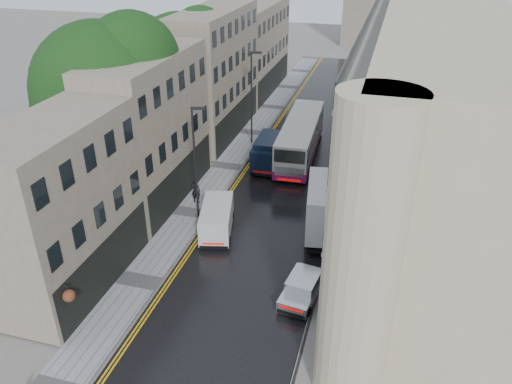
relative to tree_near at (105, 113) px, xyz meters
The scene contains 15 objects.
road 16.14m from the tree_near, 30.96° to the left, with size 9.00×85.00×0.02m, color black.
left_sidewalk 12.16m from the tree_near, 48.44° to the left, with size 2.70×85.00×0.12m, color gray.
right_sidewalk 20.59m from the tree_near, 22.73° to the left, with size 1.80×85.00×0.12m, color slate.
old_shop_row 10.50m from the tree_near, 73.04° to the left, with size 4.50×56.00×12.00m, color gray, non-canonical shape.
modern_block 23.58m from the tree_near, 14.74° to the left, with size 8.00×40.00×14.00m, color tan, non-canonical shape.
tree_near is the anchor object (origin of this frame).
tree_far 13.02m from the tree_near, 88.68° to the left, with size 9.24×9.24×12.46m, color black, non-canonical shape.
cream_bus 14.80m from the tree_near, 36.20° to the left, with size 2.80×12.30×3.36m, color beige, non-canonical shape.
white_lorry 16.46m from the tree_near, ahead, with size 2.25×7.49×3.93m, color silver, non-canonical shape.
silver_hatchback 18.86m from the tree_near, 30.61° to the right, with size 1.71×3.92×1.47m, color #B9BABE, non-canonical shape.
white_van 11.49m from the tree_near, 26.97° to the right, with size 1.99×4.64×2.10m, color beige, non-canonical shape.
navy_van 12.70m from the tree_near, 37.13° to the left, with size 2.23×5.58×2.85m, color black, non-canonical shape.
pedestrian 8.68m from the tree_near, ahead, with size 0.73×0.48×2.01m, color black.
lamp_post_near 7.86m from the tree_near, ahead, with size 0.93×0.21×8.27m, color black, non-canonical shape.
lamp_post_far 15.20m from the tree_near, 61.16° to the left, with size 0.98×0.22×8.74m, color black, non-canonical shape.
Camera 1 is at (7.26, -10.08, 19.04)m, focal length 35.00 mm.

